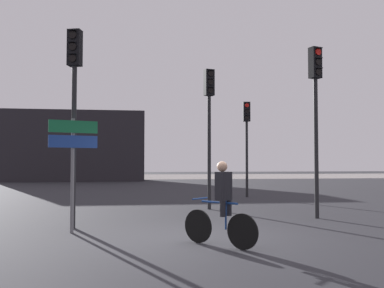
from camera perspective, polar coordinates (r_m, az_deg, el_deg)
ground_plane at (r=9.21m, az=1.24°, el=-12.46°), size 120.00×120.00×0.00m
water_strip at (r=47.41m, az=-6.19°, el=-4.34°), size 80.00×16.00×0.01m
distant_building at (r=37.70m, az=-15.40°, el=-0.32°), size 11.74×4.00×5.85m
traffic_light_near_left at (r=10.99m, az=-15.43°, el=6.89°), size 0.37×0.39×4.88m
traffic_light_far_right at (r=19.87m, az=7.30°, el=1.76°), size 0.35×0.36×4.38m
traffic_light_near_right at (r=12.89m, az=16.17°, el=5.67°), size 0.38×0.40×4.93m
traffic_light_center at (r=14.68m, az=2.31°, el=4.24°), size 0.37×0.38×4.79m
direction_sign_post at (r=10.08m, az=-15.59°, el=-1.26°), size 1.04×0.40×2.60m
cyclist at (r=8.24m, az=4.03°, el=-7.89°), size 1.18×1.29×1.62m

